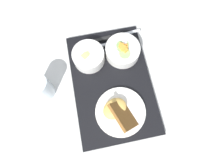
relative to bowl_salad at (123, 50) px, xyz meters
name	(u,v)px	position (x,y,z in m)	size (l,w,h in m)	color
ground_plane	(112,84)	(0.11, -0.05, -0.04)	(4.00, 4.00, 0.00)	silver
serving_tray	(112,83)	(0.11, -0.05, -0.04)	(0.47, 0.33, 0.02)	black
bowl_salad	(123,50)	(0.00, 0.00, 0.00)	(0.13, 0.13, 0.06)	white
bowl_soup	(89,56)	(0.01, -0.13, 0.00)	(0.12, 0.12, 0.06)	white
plate_main	(119,111)	(0.23, -0.04, -0.01)	(0.18, 0.18, 0.09)	white
knife	(109,38)	(-0.07, -0.05, -0.02)	(0.05, 0.19, 0.01)	silver
spoon	(110,43)	(-0.05, -0.04, -0.02)	(0.05, 0.15, 0.01)	silver
glass_water	(42,88)	(0.12, -0.30, 0.00)	(0.07, 0.07, 0.11)	silver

